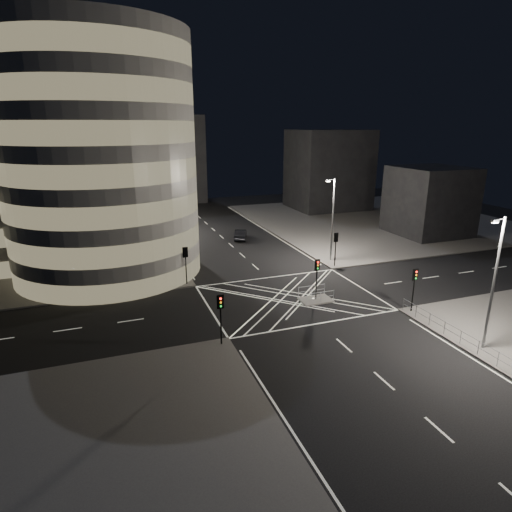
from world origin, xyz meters
name	(u,v)px	position (x,y,z in m)	size (l,w,h in m)	color
ground	(290,298)	(0.00, 0.00, 0.00)	(120.00, 120.00, 0.00)	black
sidewalk_far_left	(5,251)	(-29.00, 27.00, 0.07)	(42.00, 42.00, 0.15)	#595553
sidewalk_far_right	(377,220)	(29.00, 27.00, 0.07)	(42.00, 42.00, 0.15)	#595553
central_island	(316,300)	(2.00, -1.50, 0.07)	(3.00, 2.00, 0.15)	slate
office_tower_curved	(55,157)	(-20.74, 18.74, 12.65)	(30.00, 29.00, 27.20)	gray
office_block_rear	(60,157)	(-22.00, 42.00, 11.15)	(24.00, 16.00, 22.00)	gray
building_right_far	(328,170)	(26.00, 40.00, 7.65)	(14.00, 12.00, 15.00)	black
building_right_near	(429,201)	(30.00, 16.00, 5.15)	(10.00, 10.00, 10.00)	black
building_far_end	(160,160)	(-4.00, 58.00, 9.00)	(18.00, 8.00, 18.00)	black
tree_a	(165,242)	(-10.50, 9.00, 4.30)	(4.11, 4.11, 6.52)	black
tree_b	(157,225)	(-10.50, 15.00, 4.87)	(5.22, 5.22, 7.72)	black
tree_c	(151,215)	(-10.50, 21.00, 4.79)	(4.60, 4.60, 7.29)	black
tree_d	(146,206)	(-10.50, 27.00, 4.94)	(5.62, 5.62, 8.03)	black
tree_e	(142,202)	(-10.50, 33.00, 4.56)	(3.61, 3.61, 6.50)	black
traffic_signal_fl	(186,259)	(-8.80, 6.80, 2.91)	(0.55, 0.22, 4.00)	black
traffic_signal_nl	(221,310)	(-8.80, -6.80, 2.91)	(0.55, 0.22, 4.00)	black
traffic_signal_fr	(336,243)	(8.80, 6.80, 2.91)	(0.55, 0.22, 4.00)	black
traffic_signal_nr	(414,282)	(8.80, -6.80, 2.91)	(0.55, 0.22, 4.00)	black
traffic_signal_island	(317,272)	(2.00, -1.50, 2.91)	(0.55, 0.22, 4.00)	black
street_lamp_left_near	(170,224)	(-9.44, 12.00, 5.54)	(1.25, 0.25, 10.00)	slate
street_lamp_left_far	(151,198)	(-9.44, 30.00, 5.54)	(1.25, 0.25, 10.00)	slate
street_lamp_right_far	(332,217)	(9.44, 9.00, 5.54)	(1.25, 0.25, 10.00)	slate
street_lamp_right_near	(494,280)	(9.44, -14.00, 5.54)	(1.25, 0.25, 10.00)	slate
railing_near_right	(452,332)	(8.30, -12.15, 0.70)	(0.06, 11.70, 1.10)	slate
railing_island_south	(320,297)	(2.00, -2.40, 0.70)	(2.80, 0.06, 1.10)	slate
railing_island_north	(312,291)	(2.00, -0.60, 0.70)	(2.80, 0.06, 1.10)	slate
sedan	(241,234)	(2.24, 22.64, 0.74)	(1.58, 4.52, 1.49)	black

